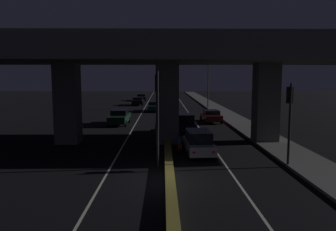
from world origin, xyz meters
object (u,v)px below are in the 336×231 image
Objects in this scene: traffic_light_left_of_median at (158,103)px; car_silver_lead at (198,142)px; car_dark_green_fourth_oncoming at (141,97)px; motorcycle_red_filtering_near at (180,144)px; traffic_light_right_of_median at (290,110)px; car_dark_red_third at (211,116)px; car_dark_green_lead_oncoming at (119,117)px; car_dark_green_second_oncoming at (154,106)px; pedestrian_on_sidewalk at (269,131)px; car_dark_blue_second at (185,123)px; street_lamp at (206,79)px; car_black_third_oncoming at (138,101)px.

traffic_light_left_of_median is 1.29× the size of car_silver_lead.
car_dark_green_fourth_oncoming is 2.67× the size of motorcycle_red_filtering_near.
traffic_light_right_of_median is at bearing 10.14° from car_dark_green_fourth_oncoming.
car_dark_red_third is at bearing -15.67° from motorcycle_red_filtering_near.
car_dark_green_fourth_oncoming is (0.08, 34.85, -0.06)m from car_dark_green_lead_oncoming.
car_dark_green_second_oncoming is at bearing 4.99° from car_silver_lead.
car_dark_green_fourth_oncoming is at bearing -178.58° from car_dark_green_lead_oncoming.
traffic_light_left_of_median reaches higher than car_dark_green_lead_oncoming.
car_dark_blue_second is at bearing 138.26° from pedestrian_on_sidewalk.
car_silver_lead is 27.48m from car_dark_green_second_oncoming.
car_dark_blue_second is 8.43m from car_dark_green_lead_oncoming.
street_lamp is 1.98× the size of car_dark_blue_second.
car_dark_blue_second is (2.35, 11.91, -2.84)m from traffic_light_left_of_median.
car_dark_green_lead_oncoming is at bearing 23.91° from motorcycle_red_filtering_near.
car_dark_green_fourth_oncoming is 2.81× the size of pedestrian_on_sidewalk.
car_dark_green_second_oncoming is (-6.73, 11.85, -0.00)m from car_dark_red_third.
traffic_light_left_of_median is 11.00m from pedestrian_on_sidewalk.
traffic_light_left_of_median reaches higher than traffic_light_right_of_median.
car_dark_green_lead_oncoming is at bearing -123.05° from street_lamp.
pedestrian_on_sidewalk is (1.15, -28.65, -3.67)m from street_lamp.
traffic_light_right_of_median reaches higher than car_dark_red_third.
traffic_light_left_of_median is 17.74m from car_dark_green_lead_oncoming.
street_lamp is 1.78× the size of car_dark_red_third.
car_black_third_oncoming is (-3.29, 10.37, 0.01)m from car_dark_green_second_oncoming.
car_dark_green_fourth_oncoming is at bearing 7.31° from car_dark_blue_second.
car_silver_lead is 1.33m from motorcycle_red_filtering_near.
traffic_light_right_of_median reaches higher than pedestrian_on_sidewalk.
car_dark_green_second_oncoming is at bearing 27.00° from car_dark_red_third.
traffic_light_left_of_median reaches higher than motorcycle_red_filtering_near.
street_lamp is at bearing -10.15° from motorcycle_red_filtering_near.
car_dark_red_third is 0.92× the size of car_dark_green_fourth_oncoming.
pedestrian_on_sidewalk reaches higher than motorcycle_red_filtering_near.
traffic_light_left_of_median is at bearing 0.30° from car_dark_green_second_oncoming.
car_silver_lead reaches higher than car_dark_green_fourth_oncoming.
car_dark_blue_second is 8.27m from pedestrian_on_sidewalk.
car_dark_green_lead_oncoming is 1.09× the size of car_black_third_oncoming.
car_dark_green_second_oncoming is at bearing 111.72° from pedestrian_on_sidewalk.
traffic_light_left_of_median is at bearing 16.20° from car_dark_green_lead_oncoming.
pedestrian_on_sidewalk is (12.94, -10.52, 0.21)m from car_dark_green_lead_oncoming.
car_silver_lead is at bearing 6.05° from car_dark_green_second_oncoming.
traffic_light_left_of_median is 30.39m from car_dark_green_second_oncoming.
street_lamp is 10.41m from car_dark_green_second_oncoming.
car_black_third_oncoming is 11.19m from car_dark_green_fourth_oncoming.
traffic_light_left_of_median reaches higher than car_dark_blue_second.
traffic_light_left_of_median reaches higher than car_dark_green_second_oncoming.
traffic_light_left_of_median is at bearing -101.87° from street_lamp.
car_dark_blue_second reaches higher than car_dark_green_second_oncoming.
car_dark_green_lead_oncoming is at bearing -1.84° from car_black_third_oncoming.
street_lamp is at bearing 63.07° from car_black_third_oncoming.
car_silver_lead is at bearing 9.00° from car_black_third_oncoming.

